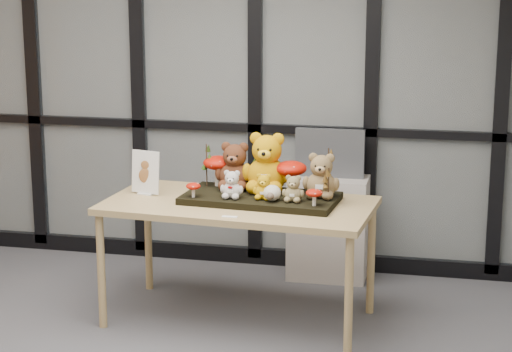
% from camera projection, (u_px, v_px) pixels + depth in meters
% --- Properties ---
extents(room_shell, '(5.00, 5.00, 5.00)m').
position_uv_depth(room_shell, '(53.00, 84.00, 4.44)').
color(room_shell, beige).
rests_on(room_shell, floor).
extents(glass_partition, '(4.90, 0.06, 2.78)m').
position_uv_depth(glass_partition, '(196.00, 77.00, 6.85)').
color(glass_partition, '#2D383F').
rests_on(glass_partition, floor).
extents(display_table, '(1.73, 0.96, 0.78)m').
position_uv_depth(display_table, '(239.00, 212.00, 5.80)').
color(display_table, tan).
rests_on(display_table, floor).
extents(diorama_tray, '(0.99, 0.55, 0.04)m').
position_uv_depth(diorama_tray, '(261.00, 198.00, 5.80)').
color(diorama_tray, black).
rests_on(diorama_tray, display_table).
extents(bear_pooh_yellow, '(0.34, 0.31, 0.42)m').
position_uv_depth(bear_pooh_yellow, '(267.00, 159.00, 5.86)').
color(bear_pooh_yellow, '#CC8C05').
rests_on(bear_pooh_yellow, diorama_tray).
extents(bear_brown_medium, '(0.27, 0.25, 0.33)m').
position_uv_depth(bear_brown_medium, '(235.00, 163.00, 5.93)').
color(bear_brown_medium, '#4F2715').
rests_on(bear_brown_medium, diorama_tray).
extents(bear_tan_back, '(0.25, 0.23, 0.31)m').
position_uv_depth(bear_tan_back, '(321.00, 173.00, 5.72)').
color(bear_tan_back, olive).
rests_on(bear_tan_back, diorama_tray).
extents(bear_small_yellow, '(0.14, 0.13, 0.18)m').
position_uv_depth(bear_small_yellow, '(264.00, 185.00, 5.69)').
color(bear_small_yellow, '#CC940A').
rests_on(bear_small_yellow, diorama_tray).
extents(bear_white_bow, '(0.16, 0.14, 0.19)m').
position_uv_depth(bear_white_bow, '(232.00, 183.00, 5.71)').
color(bear_white_bow, silver).
rests_on(bear_white_bow, diorama_tray).
extents(bear_beige_small, '(0.15, 0.14, 0.18)m').
position_uv_depth(bear_beige_small, '(293.00, 187.00, 5.63)').
color(bear_beige_small, olive).
rests_on(bear_beige_small, diorama_tray).
extents(plush_cream_hedgehog, '(0.09, 0.08, 0.11)m').
position_uv_depth(plush_cream_hedgehog, '(272.00, 192.00, 5.65)').
color(plush_cream_hedgehog, beige).
rests_on(plush_cream_hedgehog, diorama_tray).
extents(mushroom_back_left, '(0.20, 0.20, 0.22)m').
position_uv_depth(mushroom_back_left, '(218.00, 169.00, 6.02)').
color(mushroom_back_left, '#A61105').
rests_on(mushroom_back_left, diorama_tray).
extents(mushroom_back_right, '(0.20, 0.20, 0.22)m').
position_uv_depth(mushroom_back_right, '(291.00, 175.00, 5.84)').
color(mushroom_back_right, '#A61105').
rests_on(mushroom_back_right, diorama_tray).
extents(mushroom_front_left, '(0.09, 0.09, 0.10)m').
position_uv_depth(mushroom_front_left, '(193.00, 189.00, 5.74)').
color(mushroom_front_left, '#A61105').
rests_on(mushroom_front_left, diorama_tray).
extents(mushroom_front_right, '(0.10, 0.10, 0.11)m').
position_uv_depth(mushroom_front_right, '(314.00, 197.00, 5.54)').
color(mushroom_front_right, '#A61105').
rests_on(mushroom_front_right, diorama_tray).
extents(sprig_green_far_left, '(0.05, 0.05, 0.28)m').
position_uv_depth(sprig_green_far_left, '(207.00, 165.00, 6.00)').
color(sprig_green_far_left, '#1B3C0D').
rests_on(sprig_green_far_left, diorama_tray).
extents(sprig_green_mid_left, '(0.05, 0.05, 0.26)m').
position_uv_depth(sprig_green_mid_left, '(233.00, 166.00, 6.00)').
color(sprig_green_mid_left, '#1B3C0D').
rests_on(sprig_green_mid_left, diorama_tray).
extents(sprig_dry_far_right, '(0.05, 0.05, 0.30)m').
position_uv_depth(sprig_dry_far_right, '(328.00, 172.00, 5.75)').
color(sprig_dry_far_right, brown).
rests_on(sprig_dry_far_right, diorama_tray).
extents(sprig_dry_mid_right, '(0.05, 0.05, 0.21)m').
position_uv_depth(sprig_dry_mid_right, '(328.00, 185.00, 5.63)').
color(sprig_dry_mid_right, brown).
rests_on(sprig_dry_mid_right, diorama_tray).
extents(sprig_green_centre, '(0.05, 0.05, 0.20)m').
position_uv_depth(sprig_green_centre, '(255.00, 172.00, 5.98)').
color(sprig_green_centre, '#1B3C0D').
rests_on(sprig_green_centre, diorama_tray).
extents(sign_holder, '(0.20, 0.08, 0.29)m').
position_uv_depth(sign_holder, '(145.00, 174.00, 5.96)').
color(sign_holder, silver).
rests_on(sign_holder, display_table).
extents(label_card, '(0.09, 0.03, 0.00)m').
position_uv_depth(label_card, '(230.00, 217.00, 5.46)').
color(label_card, white).
rests_on(label_card, display_table).
extents(cabinet, '(0.56, 0.33, 0.75)m').
position_uv_depth(cabinet, '(328.00, 228.00, 6.68)').
color(cabinet, '#B4AAA1').
rests_on(cabinet, floor).
extents(monitor, '(0.49, 0.05, 0.35)m').
position_uv_depth(monitor, '(330.00, 153.00, 6.57)').
color(monitor, '#484B50').
rests_on(monitor, cabinet).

